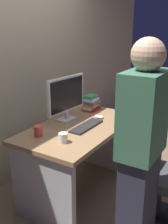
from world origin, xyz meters
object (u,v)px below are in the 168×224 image
office_chair (154,178)px  cup_near_keyboard (63,138)px  keyboard (86,126)px  book_stack (91,103)px  handbag (149,169)px  desk (80,148)px  mouse (99,117)px  person_at_desk (141,155)px  cup_by_monitor (38,131)px  monitor (66,96)px

office_chair → cup_near_keyboard: (-0.39, 0.70, 0.36)m
keyboard → book_stack: bearing=26.5°
book_stack → handbag: 1.00m
desk → mouse: 0.39m
desk → book_stack: (0.49, 0.16, 0.32)m
office_chair → keyboard: (0.02, 0.71, 0.33)m
keyboard → cup_near_keyboard: size_ratio=5.02×
mouse → desk: bearing=168.1°
keyboard → cup_near_keyboard: 0.41m
keyboard → mouse: (0.29, 0.02, 0.01)m
desk → keyboard: (-0.00, -0.08, 0.25)m
mouse → keyboard: bearing=-176.6°
person_at_desk → handbag: bearing=13.3°
desk → keyboard: size_ratio=3.09×
keyboard → cup_by_monitor: 0.49m
person_at_desk → cup_near_keyboard: (0.04, 0.70, -0.05)m
person_at_desk → cup_by_monitor: size_ratio=16.69×
keyboard → handbag: keyboard is taller
keyboard → office_chair: bearing=-90.7°
book_stack → person_at_desk: bearing=-134.6°
person_at_desk → keyboard: bearing=58.0°
handbag → mouse: bearing=122.5°
office_chair → monitor: monitor is taller
monitor → cup_by_monitor: monitor is taller
cup_near_keyboard → book_stack: book_stack is taller
person_at_desk → office_chair: bearing=0.9°
mouse → book_stack: (0.20, 0.22, 0.07)m
desk → office_chair: 0.80m
person_at_desk → cup_by_monitor: 0.97m
book_stack → handbag: size_ratio=0.57×
office_chair → handbag: bearing=21.2°
person_at_desk → keyboard: size_ratio=3.81×
person_at_desk → cup_near_keyboard: person_at_desk is taller
person_at_desk → cup_near_keyboard: bearing=86.7°
desk → handbag: size_ratio=3.52×
book_stack → handbag: bearing=-80.9°
cup_near_keyboard → handbag: 1.29m
keyboard → book_stack: size_ratio=2.01×
person_at_desk → monitor: person_at_desk is taller
desk → keyboard: bearing=-92.4°
book_stack → mouse: bearing=-132.1°
desk → cup_near_keyboard: 0.51m
keyboard → handbag: size_ratio=1.14×
book_stack → monitor: bearing=173.1°
office_chair → handbag: size_ratio=2.49×
cup_near_keyboard → handbag: cup_near_keyboard is taller
office_chair → person_at_desk: (-0.43, -0.01, 0.41)m
person_at_desk → cup_by_monitor: (0.03, 0.97, -0.04)m
cup_by_monitor → mouse: bearing=-18.3°
office_chair → handbag: (0.62, 0.24, -0.29)m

